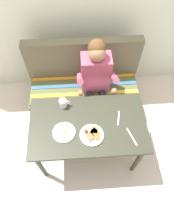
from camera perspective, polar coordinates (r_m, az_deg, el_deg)
ground_plane at (r=2.72m, az=0.21°, el=-10.64°), size 8.00×8.00×0.00m
table at (r=2.12m, az=0.27°, el=-4.47°), size 1.20×0.70×0.73m
couch at (r=2.80m, az=-0.83°, el=6.61°), size 1.44×0.56×1.00m
person at (r=2.38m, az=2.61°, el=9.52°), size 0.45×0.61×1.21m
plate_breakfast at (r=1.98m, az=1.44°, el=-6.41°), size 0.24×0.24×0.05m
plate_eggs at (r=2.01m, az=-6.56°, el=-5.76°), size 0.23×0.23×0.04m
coffee_mug at (r=2.13m, az=-6.78°, el=2.54°), size 0.12×0.08×0.10m
fork at (r=2.10m, az=8.94°, el=-1.70°), size 0.05×0.17×0.00m
knife at (r=2.03m, az=12.63°, el=-6.86°), size 0.08×0.19×0.00m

